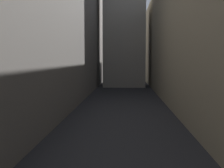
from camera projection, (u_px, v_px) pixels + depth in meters
ground_plane at (122, 106)px, 36.65m from camera, size 264.00×264.00×0.00m
building_block_left at (41, 15)px, 38.22m from camera, size 10.06×108.00×22.80m
building_block_right at (224, 33)px, 37.30m from camera, size 14.37×108.00×18.09m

